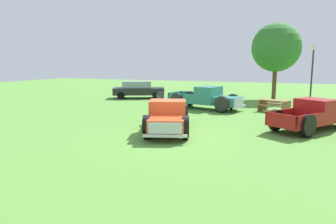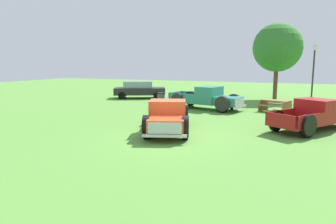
{
  "view_description": "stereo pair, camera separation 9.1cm",
  "coord_description": "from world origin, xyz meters",
  "px_view_note": "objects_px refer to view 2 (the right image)",
  "views": [
    {
      "loc": [
        4.91,
        -12.41,
        3.19
      ],
      "look_at": [
        -0.41,
        0.9,
        0.9
      ],
      "focal_mm": 32.93,
      "sensor_mm": 36.0,
      "label": 1
    },
    {
      "loc": [
        5.0,
        -12.37,
        3.19
      ],
      "look_at": [
        -0.41,
        0.9,
        0.9
      ],
      "focal_mm": 32.93,
      "sensor_mm": 36.0,
      "label": 2
    }
  ],
  "objects_px": {
    "pickup_truck_behind_left": "(316,115)",
    "lamp_post_near": "(313,74)",
    "pickup_truck_foreground": "(168,117)",
    "pickup_truck_behind_right": "(210,99)",
    "oak_tree_east": "(277,48)",
    "sedan_distant_b": "(139,89)",
    "picnic_table": "(275,104)",
    "trash_can": "(161,99)"
  },
  "relations": [
    {
      "from": "pickup_truck_behind_left",
      "to": "lamp_post_near",
      "type": "xyz_separation_m",
      "value": [
        0.2,
        9.13,
        1.67
      ]
    },
    {
      "from": "pickup_truck_foreground",
      "to": "pickup_truck_behind_right",
      "type": "bearing_deg",
      "value": 90.01
    },
    {
      "from": "pickup_truck_foreground",
      "to": "lamp_post_near",
      "type": "distance_m",
      "value": 14.2
    },
    {
      "from": "lamp_post_near",
      "to": "oak_tree_east",
      "type": "distance_m",
      "value": 4.8
    },
    {
      "from": "sedan_distant_b",
      "to": "lamp_post_near",
      "type": "relative_size",
      "value": 1.09
    },
    {
      "from": "pickup_truck_behind_left",
      "to": "sedan_distant_b",
      "type": "bearing_deg",
      "value": 148.29
    },
    {
      "from": "sedan_distant_b",
      "to": "picnic_table",
      "type": "bearing_deg",
      "value": -17.45
    },
    {
      "from": "sedan_distant_b",
      "to": "oak_tree_east",
      "type": "relative_size",
      "value": 0.75
    },
    {
      "from": "pickup_truck_behind_right",
      "to": "sedan_distant_b",
      "type": "distance_m",
      "value": 8.87
    },
    {
      "from": "pickup_truck_foreground",
      "to": "oak_tree_east",
      "type": "relative_size",
      "value": 0.79
    },
    {
      "from": "pickup_truck_behind_right",
      "to": "pickup_truck_behind_left",
      "type": "bearing_deg",
      "value": -34.38
    },
    {
      "from": "pickup_truck_behind_right",
      "to": "trash_can",
      "type": "relative_size",
      "value": 5.76
    },
    {
      "from": "pickup_truck_foreground",
      "to": "lamp_post_near",
      "type": "relative_size",
      "value": 1.15
    },
    {
      "from": "pickup_truck_foreground",
      "to": "sedan_distant_b",
      "type": "bearing_deg",
      "value": 122.65
    },
    {
      "from": "sedan_distant_b",
      "to": "trash_can",
      "type": "distance_m",
      "value": 5.17
    },
    {
      "from": "trash_can",
      "to": "oak_tree_east",
      "type": "bearing_deg",
      "value": 42.88
    },
    {
      "from": "pickup_truck_behind_left",
      "to": "trash_can",
      "type": "height_order",
      "value": "pickup_truck_behind_left"
    },
    {
      "from": "sedan_distant_b",
      "to": "oak_tree_east",
      "type": "height_order",
      "value": "oak_tree_east"
    },
    {
      "from": "pickup_truck_behind_left",
      "to": "oak_tree_east",
      "type": "bearing_deg",
      "value": 101.77
    },
    {
      "from": "pickup_truck_foreground",
      "to": "trash_can",
      "type": "bearing_deg",
      "value": 115.25
    },
    {
      "from": "picnic_table",
      "to": "pickup_truck_behind_left",
      "type": "bearing_deg",
      "value": -66.54
    },
    {
      "from": "lamp_post_near",
      "to": "sedan_distant_b",
      "type": "bearing_deg",
      "value": -178.4
    },
    {
      "from": "pickup_truck_behind_right",
      "to": "oak_tree_east",
      "type": "xyz_separation_m",
      "value": [
        3.81,
        8.03,
        3.73
      ]
    },
    {
      "from": "pickup_truck_foreground",
      "to": "picnic_table",
      "type": "xyz_separation_m",
      "value": [
        4.25,
        8.3,
        -0.22
      ]
    },
    {
      "from": "sedan_distant_b",
      "to": "picnic_table",
      "type": "distance_m",
      "value": 12.56
    },
    {
      "from": "pickup_truck_behind_left",
      "to": "picnic_table",
      "type": "bearing_deg",
      "value": 113.46
    },
    {
      "from": "lamp_post_near",
      "to": "oak_tree_east",
      "type": "relative_size",
      "value": 0.69
    },
    {
      "from": "pickup_truck_foreground",
      "to": "pickup_truck_behind_left",
      "type": "distance_m",
      "value": 7.22
    },
    {
      "from": "trash_can",
      "to": "oak_tree_east",
      "type": "height_order",
      "value": "oak_tree_east"
    },
    {
      "from": "sedan_distant_b",
      "to": "pickup_truck_foreground",
      "type": "bearing_deg",
      "value": -57.35
    },
    {
      "from": "trash_can",
      "to": "oak_tree_east",
      "type": "xyz_separation_m",
      "value": [
        7.82,
        7.26,
        4.01
      ]
    },
    {
      "from": "pickup_truck_behind_left",
      "to": "oak_tree_east",
      "type": "xyz_separation_m",
      "value": [
        -2.59,
        12.41,
        3.78
      ]
    },
    {
      "from": "pickup_truck_foreground",
      "to": "pickup_truck_behind_left",
      "type": "height_order",
      "value": "pickup_truck_foreground"
    },
    {
      "from": "lamp_post_near",
      "to": "oak_tree_east",
      "type": "bearing_deg",
      "value": 130.26
    },
    {
      "from": "picnic_table",
      "to": "trash_can",
      "type": "bearing_deg",
      "value": 178.67
    },
    {
      "from": "pickup_truck_behind_left",
      "to": "pickup_truck_behind_right",
      "type": "xyz_separation_m",
      "value": [
        -6.4,
        4.38,
        0.05
      ]
    },
    {
      "from": "lamp_post_near",
      "to": "picnic_table",
      "type": "bearing_deg",
      "value": -119.44
    },
    {
      "from": "pickup_truck_foreground",
      "to": "trash_can",
      "type": "height_order",
      "value": "pickup_truck_foreground"
    },
    {
      "from": "lamp_post_near",
      "to": "trash_can",
      "type": "bearing_deg",
      "value": -159.46
    },
    {
      "from": "pickup_truck_foreground",
      "to": "lamp_post_near",
      "type": "xyz_separation_m",
      "value": [
        6.6,
        12.46,
        1.66
      ]
    },
    {
      "from": "picnic_table",
      "to": "oak_tree_east",
      "type": "relative_size",
      "value": 0.33
    },
    {
      "from": "pickup_truck_foreground",
      "to": "sedan_distant_b",
      "type": "relative_size",
      "value": 1.05
    }
  ]
}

